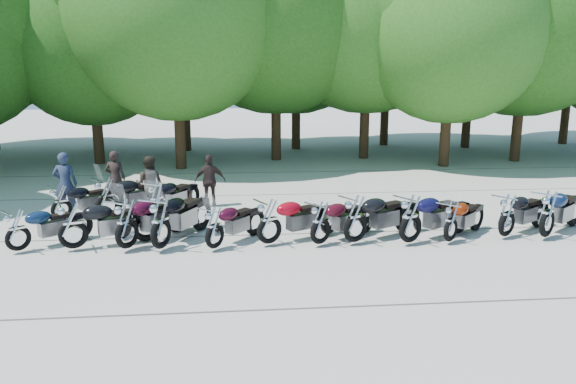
{
  "coord_description": "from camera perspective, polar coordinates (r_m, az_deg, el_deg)",
  "views": [
    {
      "loc": [
        -1.27,
        -12.14,
        4.19
      ],
      "look_at": [
        0.0,
        1.5,
        1.1
      ],
      "focal_mm": 35.0,
      "sensor_mm": 36.0,
      "label": 1
    }
  ],
  "objects": [
    {
      "name": "tree_14",
      "position": [
        30.7,
        18.26,
        15.15
      ],
      "size": [
        8.02,
        8.02,
        9.84
      ],
      "color": "#3A2614",
      "rests_on": "ground"
    },
    {
      "name": "motorcycle_8",
      "position": [
        13.6,
        12.39,
        -2.51
      ],
      "size": [
        2.49,
        1.84,
        1.38
      ],
      "primitive_type": null,
      "rotation": [
        0.0,
        0.0,
        2.08
      ],
      "color": "black",
      "rests_on": "ground"
    },
    {
      "name": "rider_2",
      "position": [
        17.07,
        -7.93,
        1.12
      ],
      "size": [
        0.95,
        0.42,
        1.59
      ],
      "primitive_type": "imported",
      "rotation": [
        0.0,
        0.0,
        3.17
      ],
      "color": "black",
      "rests_on": "ground"
    },
    {
      "name": "motorcycle_6",
      "position": [
        13.24,
        3.32,
        -3.0
      ],
      "size": [
        2.14,
        1.8,
        1.22
      ],
      "primitive_type": null,
      "rotation": [
        0.0,
        0.0,
        2.2
      ],
      "color": "#3A0713",
      "rests_on": "ground"
    },
    {
      "name": "motorcycle_10",
      "position": [
        14.81,
        21.39,
        -2.09
      ],
      "size": [
        2.24,
        1.79,
        1.26
      ],
      "primitive_type": null,
      "rotation": [
        0.0,
        0.0,
        2.15
      ],
      "color": "black",
      "rests_on": "ground"
    },
    {
      "name": "tree_5",
      "position": [
        26.13,
        8.11,
        17.82
      ],
      "size": [
        9.04,
        9.04,
        11.1
      ],
      "color": "#3A2614",
      "rests_on": "ground"
    },
    {
      "name": "motorcycle_3",
      "position": [
        13.17,
        -12.84,
        -2.9
      ],
      "size": [
        1.83,
        2.62,
        1.44
      ],
      "primitive_type": null,
      "rotation": [
        0.0,
        0.0,
        2.68
      ],
      "color": "black",
      "rests_on": "ground"
    },
    {
      "name": "ground",
      "position": [
        12.91,
        0.62,
        -6.23
      ],
      "size": [
        90.0,
        90.0,
        0.0
      ],
      "primitive_type": "plane",
      "color": "#A4A195",
      "rests_on": "ground"
    },
    {
      "name": "tree_10",
      "position": [
        29.98,
        -19.52,
        14.81
      ],
      "size": [
        7.78,
        7.78,
        9.55
      ],
      "color": "#3A2614",
      "rests_on": "ground"
    },
    {
      "name": "motorcycle_14",
      "position": [
        15.79,
        -13.19,
        -0.7
      ],
      "size": [
        1.72,
        2.22,
        1.24
      ],
      "primitive_type": null,
      "rotation": [
        0.0,
        0.0,
        2.59
      ],
      "color": "black",
      "rests_on": "ground"
    },
    {
      "name": "motorcycle_5",
      "position": [
        13.23,
        -1.92,
        -2.85
      ],
      "size": [
        2.35,
        1.64,
        1.29
      ],
      "primitive_type": null,
      "rotation": [
        0.0,
        0.0,
        2.04
      ],
      "color": "#990514",
      "rests_on": "ground"
    },
    {
      "name": "tree_11",
      "position": [
        28.71,
        -10.66,
        15.1
      ],
      "size": [
        7.56,
        7.56,
        9.28
      ],
      "color": "#3A2614",
      "rests_on": "ground"
    },
    {
      "name": "motorcycle_9",
      "position": [
        13.98,
        16.24,
        -2.77
      ],
      "size": [
        1.93,
        1.87,
        1.16
      ],
      "primitive_type": null,
      "rotation": [
        0.0,
        0.0,
        2.33
      ],
      "color": "maroon",
      "rests_on": "ground"
    },
    {
      "name": "motorcycle_7",
      "position": [
        13.41,
        6.87,
        -2.55
      ],
      "size": [
        2.47,
        1.8,
        1.36
      ],
      "primitive_type": null,
      "rotation": [
        0.0,
        0.0,
        2.07
      ],
      "color": "black",
      "rests_on": "ground"
    },
    {
      "name": "tree_7",
      "position": [
        27.07,
        23.14,
        16.4
      ],
      "size": [
        8.79,
        8.79,
        10.79
      ],
      "color": "#3A2614",
      "rests_on": "ground"
    },
    {
      "name": "rider_1",
      "position": [
        16.65,
        -13.91,
        0.74
      ],
      "size": [
        0.93,
        0.78,
        1.69
      ],
      "primitive_type": "imported",
      "rotation": [
        0.0,
        0.0,
        2.95
      ],
      "color": "#2A241C",
      "rests_on": "ground"
    },
    {
      "name": "tree_12",
      "position": [
        28.81,
        0.85,
        15.76
      ],
      "size": [
        7.88,
        7.88,
        9.67
      ],
      "color": "#3A2614",
      "rests_on": "ground"
    },
    {
      "name": "motorcycle_13",
      "position": [
        16.2,
        -17.92,
        -0.45
      ],
      "size": [
        2.38,
        1.94,
        1.35
      ],
      "primitive_type": null,
      "rotation": [
        0.0,
        0.0,
        2.17
      ],
      "color": "black",
      "rests_on": "ground"
    },
    {
      "name": "motorcycle_12",
      "position": [
        16.46,
        -22.08,
        -0.92
      ],
      "size": [
        2.02,
        1.71,
        1.16
      ],
      "primitive_type": null,
      "rotation": [
        0.0,
        0.0,
        2.2
      ],
      "color": "black",
      "rests_on": "ground"
    },
    {
      "name": "motorcycle_0",
      "position": [
        14.16,
        -25.81,
        -3.39
      ],
      "size": [
        1.95,
        1.78,
        1.15
      ],
      "primitive_type": null,
      "rotation": [
        0.0,
        0.0,
        2.27
      ],
      "color": "#0D1E3A",
      "rests_on": "ground"
    },
    {
      "name": "motorcycle_2",
      "position": [
        13.38,
        -16.09,
        -2.97
      ],
      "size": [
        1.99,
        2.43,
        1.38
      ],
      "primitive_type": null,
      "rotation": [
        0.0,
        0.0,
        2.54
      ],
      "color": "#340719",
      "rests_on": "ground"
    },
    {
      "name": "motorcycle_4",
      "position": [
        13.03,
        -7.48,
        -3.46
      ],
      "size": [
        1.82,
        1.99,
        1.17
      ],
      "primitive_type": null,
      "rotation": [
        0.0,
        0.0,
        2.44
      ],
      "color": "#320617",
      "rests_on": "ground"
    },
    {
      "name": "tree_6",
      "position": [
        24.65,
        16.32,
        15.99
      ],
      "size": [
        8.0,
        8.0,
        9.82
      ],
      "color": "#3A2614",
      "rests_on": "ground"
    },
    {
      "name": "tree_4",
      "position": [
        25.41,
        -1.28,
        18.23
      ],
      "size": [
        9.13,
        9.13,
        11.2
      ],
      "color": "#3A2614",
      "rests_on": "ground"
    },
    {
      "name": "rider_0",
      "position": [
        17.15,
        -21.7,
        0.78
      ],
      "size": [
        0.68,
        0.47,
        1.82
      ],
      "primitive_type": "imported",
      "rotation": [
        0.0,
        0.0,
        3.19
      ],
      "color": "#202A43",
      "rests_on": "ground"
    },
    {
      "name": "rider_3",
      "position": [
        17.82,
        -17.13,
        1.34
      ],
      "size": [
        0.67,
        0.49,
        1.7
      ],
      "primitive_type": "imported",
      "rotation": [
        0.0,
        0.0,
        3.0
      ],
      "color": "black",
      "rests_on": "ground"
    },
    {
      "name": "tree_2",
      "position": [
        25.71,
        -19.41,
        14.51
      ],
      "size": [
        7.31,
        7.31,
        8.97
      ],
      "color": "#3A2614",
      "rests_on": "ground"
    },
    {
      "name": "tree_3",
      "position": [
        23.59,
        -11.44,
        17.65
      ],
      "size": [
        8.7,
        8.7,
        10.67
      ],
      "color": "#3A2614",
      "rests_on": "ground"
    },
    {
      "name": "motorcycle_1",
      "position": [
        13.77,
        -21.05,
        -3.02
      ],
      "size": [
        2.42,
        1.5,
        1.31
      ],
      "primitive_type": null,
      "rotation": [
        0.0,
        0.0,
        1.94
      ],
      "color": "black",
      "rests_on": "ground"
    },
    {
      "name": "motorcycle_11",
      "position": [
        15.1,
        24.9,
        -1.9
      ],
      "size": [
        2.37,
        2.1,
        1.38
      ],
      "primitive_type": null,
      "rotation": [
        0.0,
        0.0,
        2.24
      ],
      "color": "#0D1A3A",
      "rests_on": "ground"
    },
    {
      "name": "tree_13",
      "position": [
        30.72,
        10.11,
        15.97
      ],
      "size": [
        8.31,
        8.31,
        10.2
      ],
      "color": "#3A2614",
      "rests_on": "ground"
    }
  ]
}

